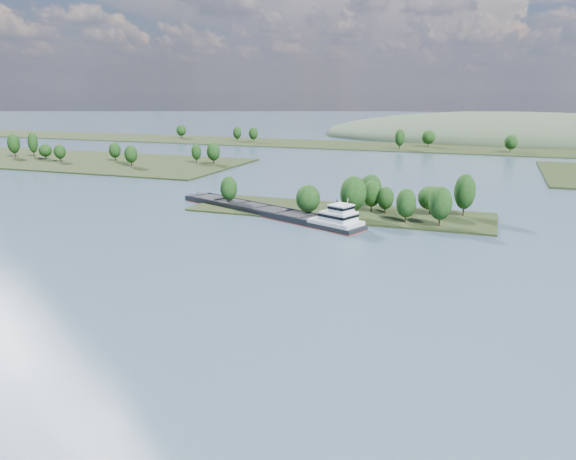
% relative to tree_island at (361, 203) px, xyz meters
% --- Properties ---
extents(ground, '(1800.00, 1800.00, 0.00)m').
position_rel_tree_island_xyz_m(ground, '(-7.50, -59.15, -4.06)').
color(ground, '#374B60').
rests_on(ground, ground).
extents(tree_island, '(100.00, 31.24, 14.90)m').
position_rel_tree_island_xyz_m(tree_island, '(0.00, 0.00, 0.00)').
color(tree_island, black).
rests_on(tree_island, ground).
extents(left_bank, '(300.00, 80.00, 16.08)m').
position_rel_tree_island_xyz_m(left_bank, '(-236.96, 80.95, -3.09)').
color(left_bank, black).
rests_on(left_bank, ground).
extents(back_shoreline, '(900.00, 60.00, 14.77)m').
position_rel_tree_island_xyz_m(back_shoreline, '(1.27, 220.70, -3.35)').
color(back_shoreline, black).
rests_on(back_shoreline, ground).
extents(hill_west, '(320.00, 160.00, 44.00)m').
position_rel_tree_island_xyz_m(hill_west, '(52.50, 320.85, -4.06)').
color(hill_west, '#364731').
rests_on(hill_west, ground).
extents(cargo_barge, '(73.85, 37.94, 10.33)m').
position_rel_tree_island_xyz_m(cargo_barge, '(-25.03, -10.96, -2.76)').
color(cargo_barge, black).
rests_on(cargo_barge, ground).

